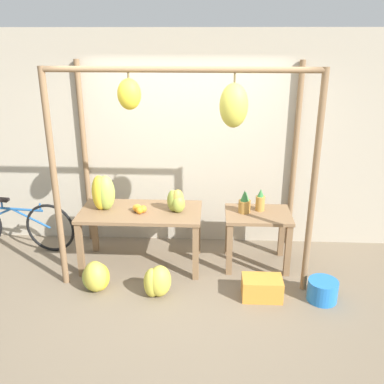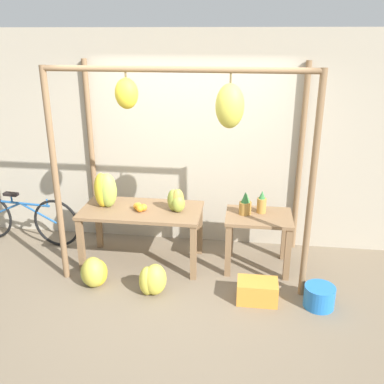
{
  "view_description": "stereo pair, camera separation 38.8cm",
  "coord_description": "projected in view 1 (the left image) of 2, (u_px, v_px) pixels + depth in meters",
  "views": [
    {
      "loc": [
        0.32,
        -4.06,
        2.74
      ],
      "look_at": [
        0.08,
        0.65,
        0.98
      ],
      "focal_mm": 40.0,
      "sensor_mm": 36.0,
      "label": 1
    },
    {
      "loc": [
        0.7,
        -4.03,
        2.74
      ],
      "look_at": [
        0.08,
        0.65,
        0.98
      ],
      "focal_mm": 40.0,
      "sensor_mm": 36.0,
      "label": 2
    }
  ],
  "objects": [
    {
      "name": "ground_plane",
      "position": [
        182.0,
        294.0,
        4.77
      ],
      "size": [
        20.0,
        20.0,
        0.0
      ],
      "primitive_type": "plane",
      "color": "#756651"
    },
    {
      "name": "shop_wall_back",
      "position": [
        189.0,
        142.0,
        5.59
      ],
      "size": [
        8.0,
        0.08,
        2.8
      ],
      "color": "#B2A893",
      "rests_on": "ground_plane"
    },
    {
      "name": "stall_awning",
      "position": [
        191.0,
        133.0,
        4.57
      ],
      "size": [
        2.81,
        1.29,
        2.44
      ],
      "color": "brown",
      "rests_on": "ground_plane"
    },
    {
      "name": "display_table_main",
      "position": [
        141.0,
        219.0,
        5.19
      ],
      "size": [
        1.46,
        0.73,
        0.73
      ],
      "color": "brown",
      "rests_on": "ground_plane"
    },
    {
      "name": "display_table_side",
      "position": [
        258.0,
        225.0,
        5.21
      ],
      "size": [
        0.79,
        0.6,
        0.69
      ],
      "color": "brown",
      "rests_on": "ground_plane"
    },
    {
      "name": "banana_pile_on_table",
      "position": [
        103.0,
        193.0,
        5.1
      ],
      "size": [
        0.34,
        0.27,
        0.43
      ],
      "color": "#9EB247",
      "rests_on": "display_table_main"
    },
    {
      "name": "orange_pile",
      "position": [
        138.0,
        209.0,
        5.09
      ],
      "size": [
        0.18,
        0.15,
        0.09
      ],
      "color": "orange",
      "rests_on": "display_table_main"
    },
    {
      "name": "pineapple_cluster",
      "position": [
        249.0,
        203.0,
        5.16
      ],
      "size": [
        0.32,
        0.2,
        0.28
      ],
      "color": "#A3702D",
      "rests_on": "display_table_side"
    },
    {
      "name": "banana_pile_ground_left",
      "position": [
        96.0,
        277.0,
        4.8
      ],
      "size": [
        0.38,
        0.39,
        0.36
      ],
      "color": "yellow",
      "rests_on": "ground_plane"
    },
    {
      "name": "banana_pile_ground_right",
      "position": [
        157.0,
        282.0,
        4.68
      ],
      "size": [
        0.36,
        0.36,
        0.37
      ],
      "color": "gold",
      "rests_on": "ground_plane"
    },
    {
      "name": "fruit_crate_white",
      "position": [
        262.0,
        288.0,
        4.67
      ],
      "size": [
        0.44,
        0.28,
        0.24
      ],
      "color": "orange",
      "rests_on": "ground_plane"
    },
    {
      "name": "blue_bucket",
      "position": [
        322.0,
        290.0,
        4.63
      ],
      "size": [
        0.32,
        0.32,
        0.24
      ],
      "color": "blue",
      "rests_on": "ground_plane"
    },
    {
      "name": "parked_bicycle",
      "position": [
        14.0,
        224.0,
        5.67
      ],
      "size": [
        1.69,
        0.22,
        0.71
      ],
      "color": "black",
      "rests_on": "ground_plane"
    },
    {
      "name": "papaya_pile",
      "position": [
        177.0,
        201.0,
        5.07
      ],
      "size": [
        0.27,
        0.24,
        0.28
      ],
      "color": "#93A33D",
      "rests_on": "display_table_main"
    }
  ]
}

